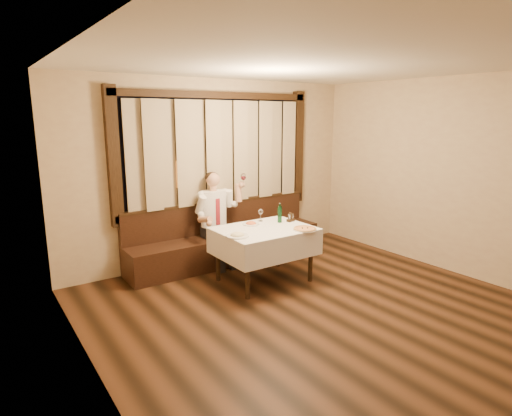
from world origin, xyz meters
TOP-DOWN VIEW (x-y plane):
  - room at (-0.00, 0.97)m, footprint 5.01×6.01m
  - banquette at (0.00, 2.72)m, footprint 3.20×0.61m
  - dining_table at (0.00, 1.70)m, footprint 1.27×0.97m
  - pizza at (0.39, 1.32)m, footprint 0.32×0.32m
  - pasta_red at (-0.04, 1.96)m, footprint 0.24×0.24m
  - pasta_cream at (-0.52, 1.56)m, footprint 0.29×0.29m
  - green_bottle at (0.36, 1.83)m, footprint 0.06×0.06m
  - table_wine_glass at (0.19, 2.05)m, footprint 0.07×0.07m
  - cruet_caddy at (0.53, 1.79)m, footprint 0.13×0.08m
  - seated_man at (-0.22, 2.63)m, footprint 0.79×0.59m

SIDE VIEW (x-z plane):
  - banquette at x=0.00m, z-range -0.16..0.78m
  - dining_table at x=0.00m, z-range 0.27..1.03m
  - pizza at x=0.39m, z-range 0.75..0.79m
  - pasta_red at x=-0.04m, z-range 0.75..0.83m
  - pasta_cream at x=-0.52m, z-range 0.75..0.85m
  - cruet_caddy at x=0.53m, z-range 0.74..0.87m
  - seated_man at x=-0.22m, z-range 0.11..1.54m
  - green_bottle at x=0.36m, z-range 0.74..1.02m
  - table_wine_glass at x=0.19m, z-range 0.80..0.98m
  - room at x=0.00m, z-range 0.09..2.91m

